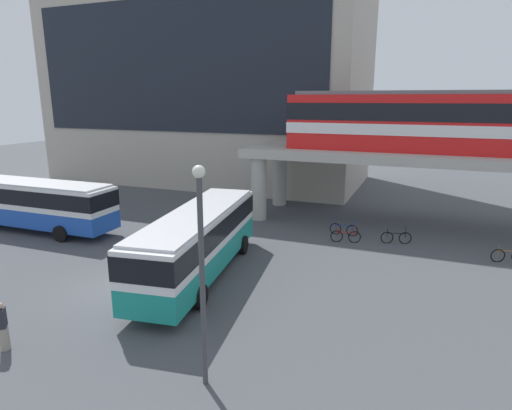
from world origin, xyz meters
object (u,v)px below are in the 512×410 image
Objects in this scene: bus_secondary at (36,201)px; bicycle_blue at (344,229)px; pedestrian_walking_across at (3,328)px; station_building at (208,81)px; bicycle_black at (396,238)px; train at (491,122)px; bicycle_red at (346,236)px; bus_main at (198,237)px; bicycle_brown at (508,256)px.

bus_secondary is 19.70m from bicycle_blue.
pedestrian_walking_across reaches higher than bicycle_blue.
bicycle_black is at bearing -36.83° from station_building.
station_building is at bearing 156.47° from train.
train is at bearing 34.66° from bicycle_red.
pedestrian_walking_across is (-16.20, -20.85, -6.13)m from train.
bicycle_red is 17.92m from pedestrian_walking_across.
bus_secondary is at bearing -160.98° from bicycle_blue.
bus_main is at bearing -63.52° from station_building.
pedestrian_walking_across is (10.22, -10.63, -1.17)m from bus_secondary.
bus_main is at bearing -11.16° from bus_secondary.
train is 19.02m from bus_main.
bus_main is at bearing -134.66° from bicycle_black.
bicycle_red is 1.01× the size of pedestrian_walking_across.
bicycle_blue is 1.03× the size of pedestrian_walking_across.
bicycle_red is (-7.50, -5.19, -6.59)m from train.
bicycle_red is at bearing -162.51° from bicycle_black.
bicycle_red is (-8.49, 0.09, 0.00)m from bicycle_brown.
bus_main and bus_secondary have the same top height.
station_building is 25.60m from bicycle_red.
bicycle_red is at bearing -42.63° from station_building.
bicycle_brown is (14.12, 7.57, -1.63)m from bus_main.
station_building reaches higher than bicycle_brown.
bicycle_blue is 18.96m from pedestrian_walking_across.
bus_main reaches higher than bicycle_black.
bus_secondary is (-13.29, 2.62, 0.00)m from bus_main.
bus_main is 1.02× the size of bus_secondary.
station_building is at bearing 143.17° from bicycle_black.
bicycle_black is 20.16m from pedestrian_walking_across.
station_building is 17.86× the size of bicycle_red.
pedestrian_walking_across is (-8.34, -17.03, 0.46)m from bicycle_blue.
bus_secondary is 6.40× the size of bicycle_brown.
station_building is 27.37m from train.
bicycle_red is (5.63, 7.65, -1.63)m from bus_main.
bus_main is (-13.13, -12.84, -4.96)m from train.
bicycle_blue is (-0.36, 1.36, 0.00)m from bicycle_red.
bicycle_black is at bearing -8.59° from bicycle_blue.
bus_secondary is (-26.42, -10.22, -4.96)m from train.
bicycle_red is at bearing 179.41° from bicycle_brown.
station_building is 2.83× the size of bus_secondary.
train reaches higher than bicycle_red.
bicycle_blue is (-3.17, 0.48, 0.00)m from bicycle_black.
bus_secondary is 19.64m from bicycle_red.
bicycle_blue is (-7.86, -3.82, -6.59)m from train.
train reaches higher than bicycle_black.
station_building reaches higher than bicycle_black.
bus_main is 9.64m from bicycle_red.
bus_main is 8.66m from pedestrian_walking_across.
bicycle_brown is 1.00× the size of bicycle_black.
bus_main is 12.11m from bicycle_black.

